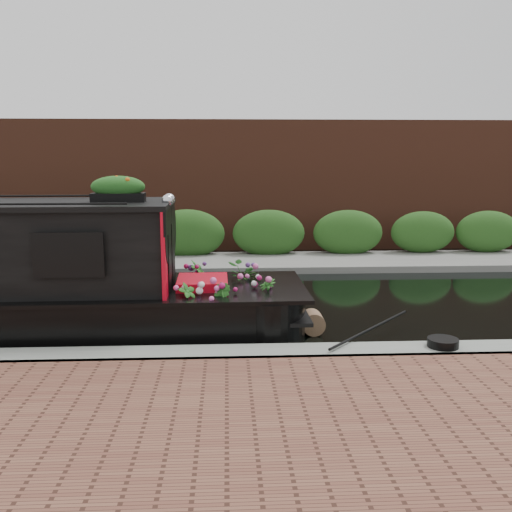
{
  "coord_description": "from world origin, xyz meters",
  "views": [
    {
      "loc": [
        1.13,
        -10.87,
        2.93
      ],
      "look_at": [
        1.66,
        -0.6,
        1.11
      ],
      "focal_mm": 40.0,
      "sensor_mm": 36.0,
      "label": 1
    }
  ],
  "objects": [
    {
      "name": "ground",
      "position": [
        0.0,
        0.0,
        0.0
      ],
      "size": [
        80.0,
        80.0,
        0.0
      ],
      "primitive_type": "plane",
      "color": "black",
      "rests_on": "ground"
    },
    {
      "name": "far_bank_path",
      "position": [
        0.0,
        4.2,
        0.0
      ],
      "size": [
        40.0,
        2.4,
        0.34
      ],
      "primitive_type": "cube",
      "color": "slate",
      "rests_on": "ground"
    },
    {
      "name": "far_hedge",
      "position": [
        0.0,
        5.1,
        0.0
      ],
      "size": [
        40.0,
        1.1,
        2.8
      ],
      "primitive_type": "cube",
      "color": "#25501A",
      "rests_on": "ground"
    },
    {
      "name": "coiled_mooring_rope",
      "position": [
        4.18,
        -3.27,
        0.31
      ],
      "size": [
        0.44,
        0.44,
        0.12
      ],
      "primitive_type": "cylinder",
      "color": "black",
      "rests_on": "near_bank_coping"
    },
    {
      "name": "far_brick_wall",
      "position": [
        0.0,
        7.2,
        0.0
      ],
      "size": [
        40.0,
        1.0,
        8.0
      ],
      "primitive_type": "cube",
      "color": "brown",
      "rests_on": "ground"
    },
    {
      "name": "near_bank_coping",
      "position": [
        0.0,
        -3.3,
        0.0
      ],
      "size": [
        40.0,
        0.6,
        0.5
      ],
      "primitive_type": "cube",
      "color": "gray",
      "rests_on": "ground"
    },
    {
      "name": "rope_fender",
      "position": [
        2.54,
        -1.78,
        0.19
      ],
      "size": [
        0.38,
        0.4,
        0.38
      ],
      "primitive_type": "cylinder",
      "rotation": [
        1.57,
        0.0,
        0.0
      ],
      "color": "brown",
      "rests_on": "ground"
    }
  ]
}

